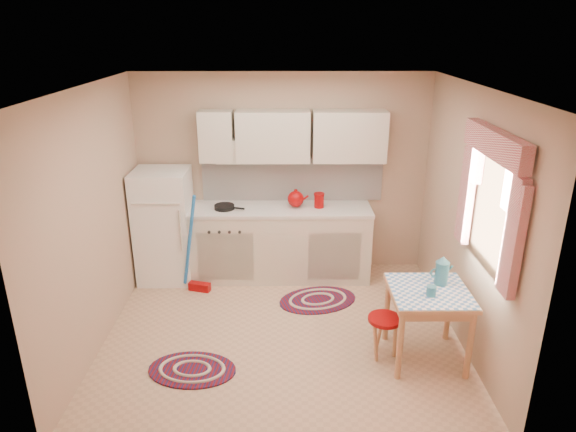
% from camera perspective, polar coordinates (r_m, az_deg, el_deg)
% --- Properties ---
extents(room_shell, '(3.64, 3.60, 2.52)m').
position_cam_1_polar(room_shell, '(5.03, 1.06, 4.18)').
color(room_shell, tan).
rests_on(room_shell, ground).
extents(fridge, '(0.65, 0.60, 1.40)m').
position_cam_1_polar(fridge, '(6.45, -13.56, -1.08)').
color(fridge, white).
rests_on(fridge, ground).
extents(broom, '(0.30, 0.19, 1.20)m').
position_cam_1_polar(broom, '(6.08, -10.10, -3.18)').
color(broom, blue).
rests_on(broom, ground).
extents(base_cabinets, '(2.25, 0.60, 0.88)m').
position_cam_1_polar(base_cabinets, '(6.43, -1.08, -3.08)').
color(base_cabinets, beige).
rests_on(base_cabinets, ground).
extents(countertop, '(2.27, 0.62, 0.04)m').
position_cam_1_polar(countertop, '(6.26, -1.11, 0.79)').
color(countertop, silver).
rests_on(countertop, base_cabinets).
extents(frying_pan, '(0.31, 0.31, 0.05)m').
position_cam_1_polar(frying_pan, '(6.24, -7.09, 1.00)').
color(frying_pan, black).
rests_on(frying_pan, countertop).
extents(red_kettle, '(0.26, 0.24, 0.22)m').
position_cam_1_polar(red_kettle, '(6.21, 0.86, 1.91)').
color(red_kettle, '#990507').
rests_on(red_kettle, countertop).
extents(red_canister, '(0.14, 0.14, 0.16)m').
position_cam_1_polar(red_canister, '(6.24, 3.47, 1.66)').
color(red_canister, '#990507').
rests_on(red_canister, countertop).
extents(table, '(0.72, 0.72, 0.72)m').
position_cam_1_polar(table, '(5.10, 15.09, -11.58)').
color(table, tan).
rests_on(table, ground).
extents(stool, '(0.36, 0.36, 0.42)m').
position_cam_1_polar(stool, '(5.12, 10.56, -13.04)').
color(stool, '#990507').
rests_on(stool, ground).
extents(coffee_pot, '(0.16, 0.14, 0.31)m').
position_cam_1_polar(coffee_pot, '(5.00, 16.75, -5.76)').
color(coffee_pot, teal).
rests_on(coffee_pot, table).
extents(mug, '(0.10, 0.10, 0.10)m').
position_cam_1_polar(mug, '(4.81, 15.63, -8.07)').
color(mug, teal).
rests_on(mug, table).
extents(rug_center, '(1.05, 0.85, 0.02)m').
position_cam_1_polar(rug_center, '(6.05, 3.32, -9.30)').
color(rug_center, maroon).
rests_on(rug_center, ground).
extents(rug_left, '(0.87, 0.63, 0.02)m').
position_cam_1_polar(rug_left, '(5.04, -10.60, -16.43)').
color(rug_left, maroon).
rests_on(rug_left, ground).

